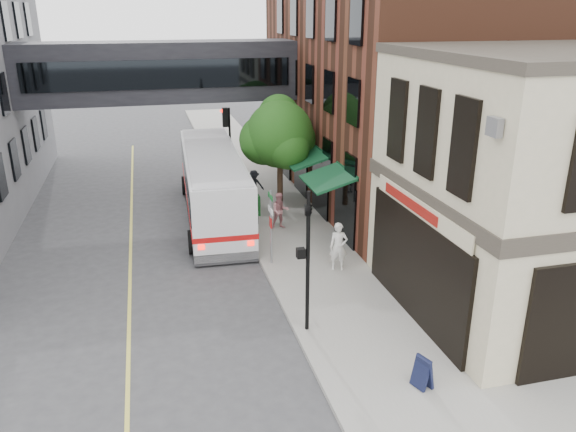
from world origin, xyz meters
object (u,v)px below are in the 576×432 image
bus (213,182)px  pedestrian_a (338,247)px  pedestrian_c (254,185)px  newspaper_box (254,205)px  pedestrian_b (280,211)px  sandwich_board (423,372)px

bus → pedestrian_a: bus is taller
pedestrian_c → newspaper_box: size_ratio=1.61×
pedestrian_a → pedestrian_c: size_ratio=1.17×
pedestrian_c → newspaper_box: pedestrian_c is taller
newspaper_box → pedestrian_b: bearing=-68.4°
sandwich_board → pedestrian_c: bearing=75.0°
pedestrian_c → newspaper_box: bearing=-105.1°
bus → pedestrian_b: size_ratio=7.07×
newspaper_box → pedestrian_c: bearing=79.3°
sandwich_board → pedestrian_a: bearing=68.9°
pedestrian_b → newspaper_box: bearing=114.2°
pedestrian_b → pedestrian_c: 4.28m
bus → pedestrian_a: (3.79, -7.42, -0.67)m
newspaper_box → sandwich_board: bearing=-83.1°
pedestrian_b → bus: bearing=137.4°
bus → newspaper_box: bus is taller
bus → pedestrian_a: bearing=-63.0°
bus → sandwich_board: 15.22m
pedestrian_a → newspaper_box: bearing=121.1°
pedestrian_b → pedestrian_c: bearing=97.4°
pedestrian_c → pedestrian_b: bearing=-89.6°
bus → newspaper_box: 2.28m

